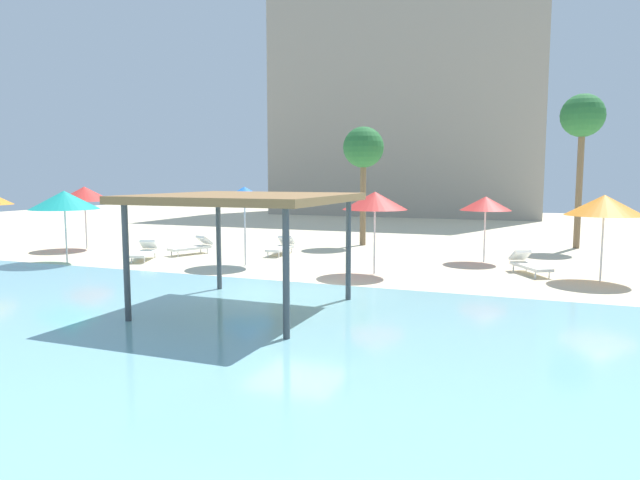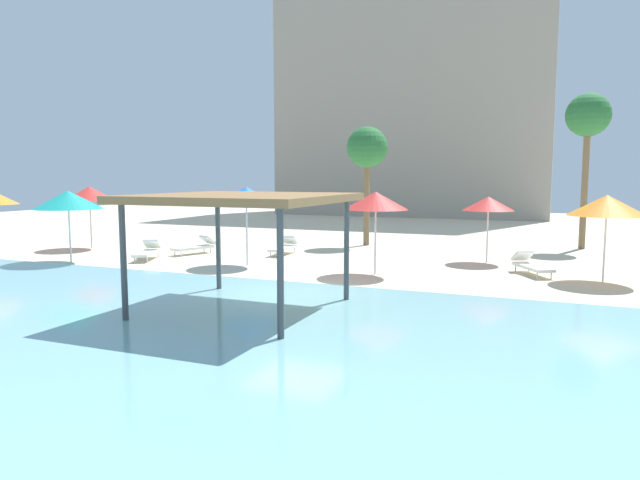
{
  "view_description": "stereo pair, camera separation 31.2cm",
  "coord_description": "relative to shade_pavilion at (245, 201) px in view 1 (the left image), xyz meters",
  "views": [
    {
      "loc": [
        6.17,
        -14.19,
        3.25
      ],
      "look_at": [
        -0.11,
        2.0,
        1.3
      ],
      "focal_mm": 31.97,
      "sensor_mm": 36.0,
      "label": 1
    },
    {
      "loc": [
        6.46,
        -14.08,
        3.25
      ],
      "look_at": [
        -0.11,
        2.0,
        1.3
      ],
      "focal_mm": 31.97,
      "sensor_mm": 36.0,
      "label": 2
    }
  ],
  "objects": [
    {
      "name": "hotel_block_0",
      "position": [
        -4.28,
        36.8,
        8.3
      ],
      "size": [
        21.97,
        9.72,
        21.92
      ],
      "primitive_type": "cube",
      "color": "#9E9384",
      "rests_on": "ground"
    },
    {
      "name": "ground_plane",
      "position": [
        0.38,
        2.21,
        -2.66
      ],
      "size": [
        80.0,
        80.0,
        0.0
      ],
      "primitive_type": "plane",
      "color": "beige"
    },
    {
      "name": "beach_umbrella_red_6",
      "position": [
        -12.39,
        7.87,
        -0.19
      ],
      "size": [
        2.31,
        2.31,
        2.79
      ],
      "color": "silver",
      "rests_on": "ground"
    },
    {
      "name": "lounge_chair_3",
      "position": [
        6.24,
        8.1,
        -2.33
      ],
      "size": [
        1.47,
        1.94,
        0.74
      ],
      "rotation": [
        0.0,
        0.0,
        -1.05
      ],
      "color": "white",
      "rests_on": "ground"
    },
    {
      "name": "shade_pavilion",
      "position": [
        0.0,
        0.0,
        0.0
      ],
      "size": [
        4.58,
        4.58,
        2.82
      ],
      "color": "#42474C",
      "rests_on": "ground"
    },
    {
      "name": "beach_umbrella_orange_4",
      "position": [
        8.38,
        7.54,
        -0.3
      ],
      "size": [
        2.32,
        2.32,
        2.68
      ],
      "color": "silver",
      "rests_on": "ground"
    },
    {
      "name": "beach_umbrella_red_2",
      "position": [
        1.45,
        6.16,
        -0.21
      ],
      "size": [
        2.15,
        2.15,
        2.75
      ],
      "color": "silver",
      "rests_on": "ground"
    },
    {
      "name": "lagoon_water",
      "position": [
        0.38,
        -3.04,
        -2.64
      ],
      "size": [
        44.0,
        13.5,
        0.04
      ],
      "primitive_type": "cube",
      "color": "#7AB7C1",
      "rests_on": "ground"
    },
    {
      "name": "lounge_chair_2",
      "position": [
        -3.47,
        9.39,
        -2.33
      ],
      "size": [
        0.72,
        1.93,
        0.74
      ],
      "rotation": [
        0.0,
        0.0,
        -1.51
      ],
      "color": "white",
      "rests_on": "ground"
    },
    {
      "name": "beach_umbrella_teal_3",
      "position": [
        -9.98,
        4.33,
        -0.29
      ],
      "size": [
        2.5,
        2.5,
        2.71
      ],
      "color": "silver",
      "rests_on": "ground"
    },
    {
      "name": "lounge_chair_0",
      "position": [
        -7.78,
        6.05,
        -2.33
      ],
      "size": [
        1.27,
        1.98,
        0.74
      ],
      "rotation": [
        0.0,
        0.0,
        -1.19
      ],
      "color": "white",
      "rests_on": "ground"
    },
    {
      "name": "beach_umbrella_red_1",
      "position": [
        4.61,
        10.29,
        -0.44
      ],
      "size": [
        1.91,
        1.91,
        2.49
      ],
      "color": "silver",
      "rests_on": "ground"
    },
    {
      "name": "lounge_chair_4",
      "position": [
        -6.95,
        8.12,
        -2.33
      ],
      "size": [
        1.26,
        1.98,
        0.74
      ],
      "rotation": [
        0.0,
        0.0,
        -1.95
      ],
      "color": "white",
      "rests_on": "ground"
    },
    {
      "name": "palm_tree_0",
      "position": [
        -1.25,
        13.71,
        1.81
      ],
      "size": [
        1.9,
        1.9,
        5.54
      ],
      "color": "brown",
      "rests_on": "ground"
    },
    {
      "name": "beach_umbrella_blue_5",
      "position": [
        -3.46,
        6.26,
        -0.09
      ],
      "size": [
        2.14,
        2.14,
        2.87
      ],
      "color": "silver",
      "rests_on": "ground"
    },
    {
      "name": "palm_tree_1",
      "position": [
        8.12,
        16.09,
        3.07
      ],
      "size": [
        1.9,
        1.9,
        6.87
      ],
      "color": "brown",
      "rests_on": "ground"
    }
  ]
}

